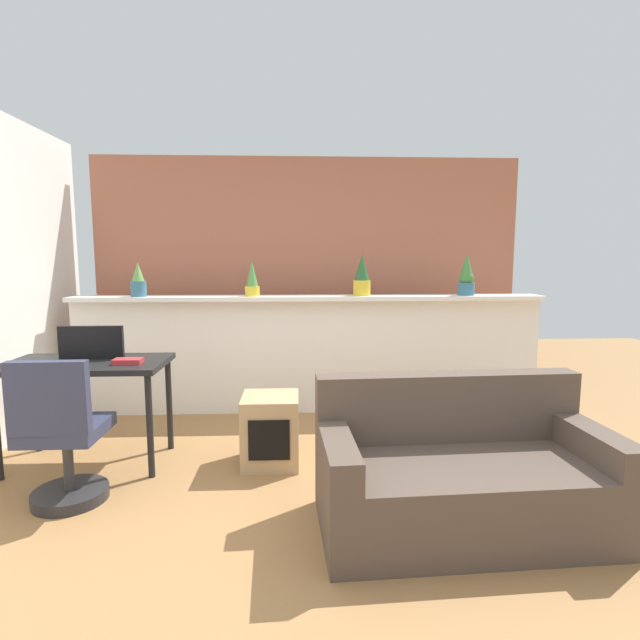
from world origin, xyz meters
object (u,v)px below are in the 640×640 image
side_cube_shelf (271,430)px  couch (461,476)px  potted_plant_0 (138,282)px  potted_plant_3 (466,278)px  potted_plant_1 (252,280)px  book_on_desk (128,361)px  tv_monitor (91,343)px  office_chair (63,443)px  desk (87,373)px  potted_plant_2 (362,276)px

side_cube_shelf → couch: size_ratio=0.31×
potted_plant_0 → potted_plant_3: potted_plant_3 is taller
potted_plant_1 → book_on_desk: (-0.75, -1.21, -0.50)m
side_cube_shelf → book_on_desk: size_ratio=2.63×
tv_monitor → office_chair: size_ratio=0.50×
potted_plant_0 → desk: bearing=-92.1°
tv_monitor → book_on_desk: bearing=-29.4°
potted_plant_1 → desk: potted_plant_1 is taller
potted_plant_2 → desk: (-2.10, -1.13, -0.64)m
potted_plant_2 → office_chair: size_ratio=0.43×
side_cube_shelf → potted_plant_3: bearing=33.5°
office_chair → book_on_desk: office_chair is taller
potted_plant_2 → potted_plant_3: size_ratio=1.00×
tv_monitor → potted_plant_2: bearing=26.7°
potted_plant_0 → book_on_desk: bearing=-76.5°
couch → tv_monitor: bearing=157.1°
potted_plant_2 → tv_monitor: potted_plant_2 is taller
tv_monitor → book_on_desk: (0.32, -0.18, -0.10)m
potted_plant_3 → book_on_desk: size_ratio=2.05×
potted_plant_0 → potted_plant_3: (3.05, 0.03, 0.03)m
office_chair → potted_plant_0: bearing=92.0°
office_chair → couch: 2.32m
office_chair → couch: size_ratio=0.57×
potted_plant_3 → couch: potted_plant_3 is taller
potted_plant_3 → side_cube_shelf: potted_plant_3 is taller
potted_plant_2 → office_chair: 2.80m
potted_plant_0 → side_cube_shelf: potted_plant_0 is taller
potted_plant_2 → desk: 2.46m
potted_plant_0 → potted_plant_3: 3.05m
desk → office_chair: bearing=-80.8°
desk → potted_plant_3: bearing=19.9°
potted_plant_1 → desk: size_ratio=0.30×
potted_plant_3 → desk: size_ratio=0.35×
potted_plant_3 → side_cube_shelf: bearing=-146.5°
potted_plant_0 → couch: size_ratio=0.20×
potted_plant_1 → potted_plant_3: size_ratio=0.84×
side_cube_shelf → tv_monitor: bearing=173.4°
potted_plant_1 → office_chair: 2.16m
tv_monitor → desk: bearing=-96.9°
potted_plant_2 → potted_plant_3: 0.99m
side_cube_shelf → desk: bearing=177.0°
tv_monitor → couch: bearing=-22.9°
office_chair → side_cube_shelf: office_chair is taller
potted_plant_0 → potted_plant_1: 1.03m
book_on_desk → side_cube_shelf: bearing=1.7°
side_cube_shelf → potted_plant_1: bearing=100.7°
potted_plant_3 → potted_plant_0: bearing=-179.4°
potted_plant_3 → couch: size_ratio=0.24×
side_cube_shelf → couch: (1.10, -0.86, 0.03)m
potted_plant_2 → desk: size_ratio=0.35×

